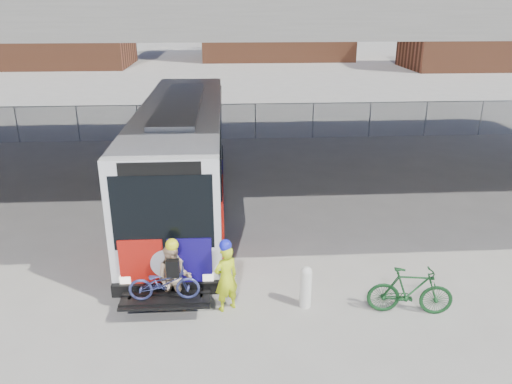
{
  "coord_description": "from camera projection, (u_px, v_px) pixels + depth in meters",
  "views": [
    {
      "loc": [
        -0.59,
        -13.29,
        6.68
      ],
      "look_at": [
        0.26,
        -0.02,
        1.6
      ],
      "focal_mm": 35.0,
      "sensor_mm": 36.0,
      "label": 1
    }
  ],
  "objects": [
    {
      "name": "bike_parked",
      "position": [
        410.0,
        291.0,
        11.25
      ],
      "size": [
        1.97,
        0.83,
        1.15
      ],
      "primitive_type": "imported",
      "rotation": [
        0.0,
        0.0,
        1.41
      ],
      "color": "#16441E",
      "rests_on": "ground"
    },
    {
      "name": "cyclist_tan",
      "position": [
        174.0,
        278.0,
        11.22
      ],
      "size": [
        0.85,
        0.68,
        1.84
      ],
      "rotation": [
        0.0,
        0.0,
        -0.06
      ],
      "color": "tan",
      "rests_on": "ground"
    },
    {
      "name": "overpass",
      "position": [
        240.0,
        6.0,
        16.2
      ],
      "size": [
        40.0,
        16.0,
        7.95
      ],
      "color": "#605E59",
      "rests_on": "ground"
    },
    {
      "name": "cyclist_hivis",
      "position": [
        226.0,
        276.0,
        11.3
      ],
      "size": [
        0.71,
        0.63,
        1.78
      ],
      "rotation": [
        0.0,
        0.0,
        3.64
      ],
      "color": "#D4EE19",
      "rests_on": "ground"
    },
    {
      "name": "bollard",
      "position": [
        306.0,
        285.0,
        11.51
      ],
      "size": [
        0.27,
        0.27,
        1.04
      ],
      "color": "silver",
      "rests_on": "ground"
    },
    {
      "name": "ground",
      "position": [
        247.0,
        242.0,
        14.8
      ],
      "size": [
        160.0,
        160.0,
        0.0
      ],
      "primitive_type": "plane",
      "color": "#9E9991",
      "rests_on": "ground"
    },
    {
      "name": "bus",
      "position": [
        183.0,
        148.0,
        16.67
      ],
      "size": [
        2.67,
        12.9,
        3.69
      ],
      "color": "silver",
      "rests_on": "ground"
    },
    {
      "name": "chainlink_fence",
      "position": [
        236.0,
        112.0,
        25.48
      ],
      "size": [
        30.0,
        0.06,
        30.0
      ],
      "color": "gray",
      "rests_on": "ground"
    },
    {
      "name": "brick_buildings",
      "position": [
        238.0,
        14.0,
        57.91
      ],
      "size": [
        54.0,
        22.0,
        12.0
      ],
      "color": "brown",
      "rests_on": "ground"
    }
  ]
}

